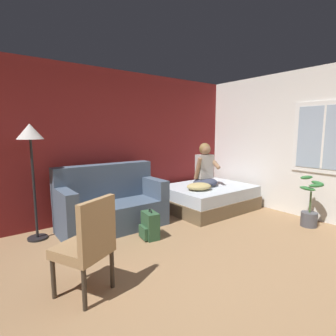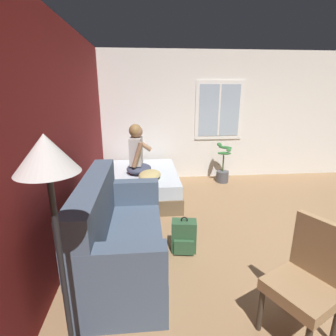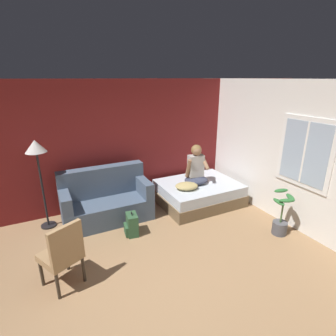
{
  "view_description": "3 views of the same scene",
  "coord_description": "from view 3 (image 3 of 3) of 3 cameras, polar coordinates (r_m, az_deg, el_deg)",
  "views": [
    {
      "loc": [
        -1.77,
        -1.59,
        1.6
      ],
      "look_at": [
        1.13,
        2.25,
        0.91
      ],
      "focal_mm": 28.0,
      "sensor_mm": 36.0,
      "label": 1
    },
    {
      "loc": [
        -2.53,
        2.01,
        1.93
      ],
      "look_at": [
        1.32,
        1.66,
        0.76
      ],
      "focal_mm": 28.0,
      "sensor_mm": 36.0,
      "label": 2
    },
    {
      "loc": [
        -1.01,
        -2.44,
        2.72
      ],
      "look_at": [
        1.33,
        2.21,
        0.92
      ],
      "focal_mm": 28.0,
      "sensor_mm": 36.0,
      "label": 3
    }
  ],
  "objects": [
    {
      "name": "throw_pillow",
      "position": [
        5.55,
        4.07,
        -3.93
      ],
      "size": [
        0.57,
        0.49,
        0.14
      ],
      "primitive_type": "ellipsoid",
      "rotation": [
        0.0,
        0.0,
        -0.32
      ],
      "color": "tan",
      "rests_on": "bed"
    },
    {
      "name": "potted_plant",
      "position": [
        5.22,
        23.35,
        -10.19
      ],
      "size": [
        0.39,
        0.37,
        0.85
      ],
      "color": "#4C4C51",
      "rests_on": "ground"
    },
    {
      "name": "backpack",
      "position": [
        4.9,
        -7.92,
        -12.15
      ],
      "size": [
        0.27,
        0.32,
        0.46
      ],
      "color": "#2D5133",
      "rests_on": "ground"
    },
    {
      "name": "wall_back_accent",
      "position": [
        5.69,
        -15.74,
        4.47
      ],
      "size": [
        11.18,
        0.16,
        2.7
      ],
      "primitive_type": "cube",
      "color": "maroon",
      "rests_on": "ground"
    },
    {
      "name": "side_chair",
      "position": [
        3.89,
        -21.98,
        -16.74
      ],
      "size": [
        0.62,
        0.62,
        0.98
      ],
      "color": "#382D23",
      "rests_on": "ground"
    },
    {
      "name": "cell_phone",
      "position": [
        5.54,
        3.8,
        -4.72
      ],
      "size": [
        0.16,
        0.11,
        0.01
      ],
      "primitive_type": "cube",
      "rotation": [
        0.0,
        0.0,
        1.87
      ],
      "color": "black",
      "rests_on": "bed"
    },
    {
      "name": "ground_plane",
      "position": [
        3.79,
        -3.33,
        -26.79
      ],
      "size": [
        40.0,
        40.0,
        0.0
      ],
      "primitive_type": "plane",
      "color": "#93704C"
    },
    {
      "name": "person_seated",
      "position": [
        5.79,
        6.12,
        0.01
      ],
      "size": [
        0.57,
        0.5,
        0.88
      ],
      "color": "#383D51",
      "rests_on": "bed"
    },
    {
      "name": "floor_lamp",
      "position": [
        5.15,
        -26.66,
        2.53
      ],
      "size": [
        0.36,
        0.36,
        1.7
      ],
      "color": "black",
      "rests_on": "ground"
    },
    {
      "name": "wall_side_with_window",
      "position": [
        5.03,
        31.59,
        0.41
      ],
      "size": [
        0.19,
        7.23,
        2.7
      ],
      "color": "silver",
      "rests_on": "ground"
    },
    {
      "name": "couch",
      "position": [
        5.4,
        -13.31,
        -6.97
      ],
      "size": [
        1.7,
        0.83,
        1.04
      ],
      "color": "#47566B",
      "rests_on": "ground"
    },
    {
      "name": "bed",
      "position": [
        6.02,
        6.62,
        -5.4
      ],
      "size": [
        1.74,
        1.38,
        0.48
      ],
      "color": "brown",
      "rests_on": "ground"
    }
  ]
}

